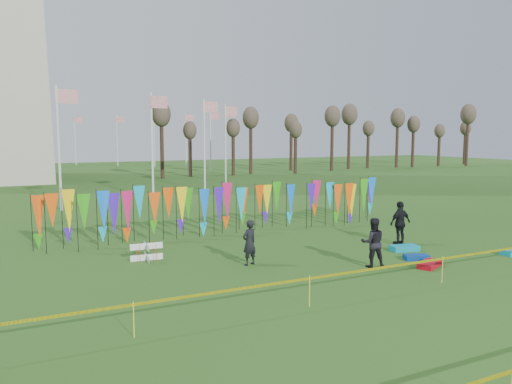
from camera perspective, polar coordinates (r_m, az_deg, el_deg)
name	(u,v)px	position (r m, az deg, el deg)	size (l,w,h in m)	color
ground	(339,282)	(17.02, 9.43, -10.13)	(160.00, 160.00, 0.00)	#214A14
banner_row	(235,203)	(24.61, -2.39, -1.29)	(18.64, 0.64, 2.39)	black
caution_tape_near	(364,272)	(15.47, 12.26, -8.89)	(26.00, 0.02, 0.90)	#E6E104
tree_line	(342,126)	(70.74, 9.83, 7.49)	(53.92, 1.92, 7.84)	#3C291E
box_kite	(147,252)	(19.91, -12.39, -6.69)	(0.64, 0.64, 0.71)	red
person_left	(249,243)	(18.73, -0.77, -5.80)	(0.62, 0.46, 1.71)	black
person_mid	(373,242)	(18.94, 13.22, -5.64)	(0.89, 0.55, 1.84)	black
person_right	(400,223)	(23.13, 16.15, -3.41)	(1.13, 0.64, 1.93)	black
kite_bag_turquoise	(404,248)	(22.03, 16.59, -6.16)	(1.17, 0.59, 0.23)	#0B96B3
kite_bag_blue	(416,257)	(20.63, 17.85, -7.12)	(0.94, 0.49, 0.20)	#093997
kite_bag_red	(429,264)	(19.67, 19.21, -7.81)	(1.16, 0.53, 0.21)	#B40C19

